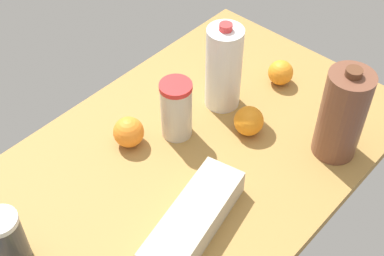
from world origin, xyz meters
The scene contains 9 objects.
countertop centered at (0.00, 0.00, 1.50)cm, with size 120.00×76.00×3.00cm, color olive.
shaker_bottle centered at (-50.23, 8.25, 10.80)cm, with size 7.79×7.79×15.52cm.
milk_jug centered at (21.19, 7.32, 15.89)cm, with size 10.15×10.15×27.35cm.
tumbler_cup centered at (3.27, 8.61, 11.81)cm, with size 8.75×8.75×17.55cm.
chocolate_milk_jug centered at (26.82, -27.01, 16.05)cm, with size 11.67×11.67×27.67cm.
egg_carton centered at (-17.17, -16.03, 6.44)cm, with size 32.32×10.47×6.88cm, color beige.
orange_far_back centered at (39.85, -0.48, 6.80)cm, with size 7.61×7.61×7.61cm, color orange.
orange_loose centered at (16.72, -5.82, 7.13)cm, with size 8.26×8.26×8.26cm, color orange.
orange_by_jug centered at (-8.28, 15.41, 7.19)cm, with size 8.38×8.38×8.38cm, color orange.
Camera 1 is at (-70.58, -63.89, 110.00)cm, focal length 50.00 mm.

